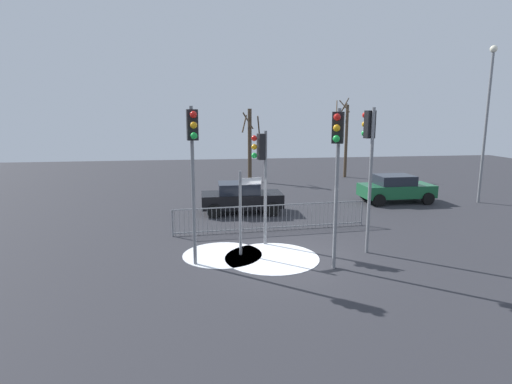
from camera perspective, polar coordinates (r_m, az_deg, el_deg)
The scene contains 14 objects.
ground_plane at distance 14.05m, azimuth 4.52°, elevation -8.83°, with size 60.00×60.00×0.00m, color #2D2D33.
traffic_light_mid_right at distance 12.33m, azimuth 11.07°, elevation 5.16°, with size 0.41×0.52×4.85m.
traffic_light_mid_left at distance 12.54m, azimuth -8.64°, elevation 5.55°, with size 0.35×0.56×4.91m.
traffic_light_foreground_right at distance 14.29m, azimuth 15.25°, elevation 5.85°, with size 0.37×0.55×4.89m.
traffic_light_rear_left at distance 14.59m, azimuth 0.75°, elevation 4.10°, with size 0.56×0.35×4.10m.
direction_sign_post at distance 13.77m, azimuth -1.90°, elevation -2.25°, with size 0.77×0.24×2.85m.
pedestrian_guard_railing at distance 16.86m, azimuth 2.16°, elevation -3.49°, with size 7.94×0.62×1.07m.
car_black_near at distance 19.78m, azimuth -2.07°, elevation -0.71°, with size 3.82×1.96×1.47m.
car_green_mid at distance 23.37m, azimuth 18.61°, elevation 0.51°, with size 3.82×1.97×1.47m.
street_lamp at distance 24.76m, azimuth 29.14°, elevation 9.68°, with size 0.36×0.36×8.03m.
bare_tree_left at distance 31.42m, azimuth 12.17°, elevation 7.37°, with size 1.27×1.64×5.80m.
bare_tree_centre at distance 28.78m, azimuth -0.85°, elevation 6.67°, with size 1.38×1.37×4.99m.
snow_patch_kerb at distance 13.90m, azimuth 2.20°, elevation -9.00°, with size 3.12×3.12×0.01m, color white.
snow_patch_island at distance 14.23m, azimuth -4.63°, elevation -8.54°, with size 2.68×2.68×0.01m, color white.
Camera 1 is at (-2.96, -12.90, 4.71)m, focal length 29.17 mm.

